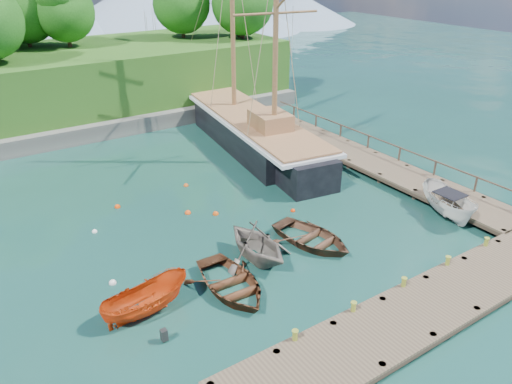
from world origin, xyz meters
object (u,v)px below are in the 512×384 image
Objects in this scene: motorboat_orange at (147,313)px; schooner at (253,134)px; rowboat_1 at (257,259)px; rowboat_2 at (312,244)px; cabin_boat_white at (446,216)px; rowboat_0 at (231,290)px.

schooner is at bearing -52.64° from motorboat_orange.
schooner is at bearing 54.73° from rowboat_1.
rowboat_1 is 6.19m from motorboat_orange.
rowboat_2 is 1.01× the size of cabin_boat_white.
rowboat_2 is at bearing -171.86° from cabin_boat_white.
rowboat_0 is at bearing -105.77° from motorboat_orange.
rowboat_1 is 15.87m from schooner.
rowboat_0 is 2.74m from rowboat_1.
motorboat_orange is (-6.13, -0.81, 0.00)m from rowboat_1.
rowboat_1 is (2.35, 1.42, 0.00)m from rowboat_0.
cabin_boat_white reaches higher than rowboat_0.
rowboat_2 is 0.18× the size of schooner.
rowboat_1 is 1.03× the size of motorboat_orange.
rowboat_1 is at bearing 33.40° from rowboat_0.
rowboat_0 is 14.05m from cabin_boat_white.
motorboat_orange reaches higher than rowboat_2.
rowboat_1 is at bearing -114.01° from schooner.
schooner reaches higher than cabin_boat_white.
schooner is (-3.11, 15.64, 1.04)m from cabin_boat_white.
motorboat_orange is at bearing -163.74° from cabin_boat_white.
cabin_boat_white is (8.45, -1.95, 0.00)m from rowboat_2.
motorboat_orange is 0.87× the size of cabin_boat_white.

